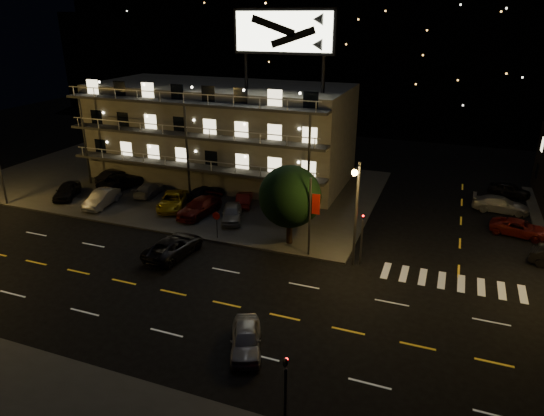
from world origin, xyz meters
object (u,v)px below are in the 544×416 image
(tree, at_px, (289,198))
(lot_car_2, at_px, (173,201))
(lot_car_7, at_px, (149,189))
(road_car_west, at_px, (174,246))
(road_car_east, at_px, (246,339))
(lot_car_4, at_px, (232,213))

(tree, bearing_deg, lot_car_2, 165.82)
(lot_car_2, relative_size, lot_car_7, 1.16)
(road_car_west, bearing_deg, lot_car_2, -51.89)
(lot_car_7, bearing_deg, road_car_east, 129.81)
(lot_car_4, bearing_deg, lot_car_2, 151.66)
(lot_car_7, xyz_separation_m, road_car_east, (19.25, -19.13, -0.08))
(lot_car_2, relative_size, road_car_west, 0.94)
(tree, relative_size, lot_car_2, 1.27)
(lot_car_2, bearing_deg, lot_car_7, 132.34)
(lot_car_7, xyz_separation_m, road_car_west, (9.38, -10.60, -0.03))
(road_car_east, bearing_deg, lot_car_2, 109.32)
(lot_car_4, height_order, road_car_east, lot_car_4)
(tree, xyz_separation_m, lot_car_2, (-12.90, 3.26, -3.15))
(tree, relative_size, lot_car_4, 1.53)
(lot_car_4, bearing_deg, road_car_west, -122.22)
(lot_car_2, bearing_deg, road_car_west, -77.09)
(lot_car_2, bearing_deg, road_car_east, -67.26)
(lot_car_4, bearing_deg, road_car_east, -83.74)
(tree, bearing_deg, lot_car_7, 162.01)
(lot_car_7, relative_size, road_car_east, 1.06)
(tree, distance_m, lot_car_7, 18.27)
(lot_car_2, height_order, lot_car_4, lot_car_4)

